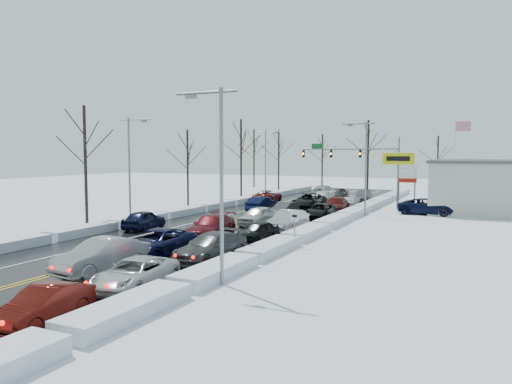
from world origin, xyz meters
The scene contains 45 objects.
ground centered at (0.00, 0.00, 0.00)m, with size 160.00×160.00×0.00m, color silver.
road_surface centered at (0.00, 2.00, 0.01)m, with size 14.00×84.00×0.01m, color black.
snow_bank_left centered at (-7.60, 2.00, 0.00)m, with size 1.70×72.00×0.64m, color white.
snow_bank_right centered at (7.60, 2.00, 0.00)m, with size 1.70×72.00×0.64m, color white.
traffic_signal_mast centered at (3.45, 27.99, 5.48)m, with size 13.28×0.39×8.00m.
tires_plus_sign centered at (10.50, 15.99, 4.99)m, with size 3.20×0.34×6.00m.
used_vehicles_sign centered at (10.50, 22.00, 3.32)m, with size 2.20×0.22×4.65m.
speed_limit_sign centered at (8.20, -8.00, 1.63)m, with size 0.55×0.09×2.35m.
flagpole centered at (15.17, 30.00, 5.93)m, with size 1.87×1.20×10.00m.
streetlight_se centered at (8.30, -18.00, 5.31)m, with size 3.20×0.25×9.00m.
streetlight_ne centered at (8.30, 10.00, 5.31)m, with size 3.20×0.25×9.00m.
streetlight_sw centered at (-8.30, -4.00, 5.31)m, with size 3.20×0.25×9.00m.
streetlight_nw centered at (-8.30, 24.00, 5.31)m, with size 3.20×0.25×9.00m.
tree_left_b centered at (-11.50, -6.00, 6.99)m, with size 4.00×4.00×10.00m.
tree_left_c centered at (-10.50, 8.00, 5.94)m, with size 3.40×3.40×8.50m.
tree_left_d centered at (-11.20, 22.00, 7.33)m, with size 4.20×4.20×10.50m.
tree_left_e centered at (-10.80, 34.00, 6.64)m, with size 3.80×3.80×9.50m.
tree_far_a centered at (-18.00, 40.00, 6.99)m, with size 4.00×4.00×10.00m.
tree_far_b centered at (-6.00, 41.00, 6.29)m, with size 3.60×3.60×9.00m.
tree_far_c centered at (2.00, 39.00, 7.68)m, with size 4.40×4.40×11.00m.
tree_far_d centered at (12.00, 40.50, 5.94)m, with size 3.40×3.40×8.50m.
queued_car_1 centered at (1.87, -18.64, 0.00)m, with size 1.81×5.19×1.71m, color gray.
queued_car_2 centered at (1.91, -14.13, 0.00)m, with size 2.60×5.65×1.57m, color black.
queued_car_3 centered at (1.57, -7.36, 0.00)m, with size 2.25×5.52×1.60m, color #530B13.
queued_car_4 centered at (1.93, -0.35, 0.00)m, with size 1.84×4.57×1.56m, color #BCBCBE.
queued_car_5 centered at (1.73, 6.02, 0.00)m, with size 1.43×4.09×1.35m, color #3F4144.
queued_car_6 centered at (1.91, 12.30, 0.00)m, with size 2.85×6.17×1.72m, color black.
queued_car_7 centered at (1.65, 17.48, 0.00)m, with size 2.11×5.20×1.51m, color silver.
queued_car_8 centered at (1.60, 23.70, 0.00)m, with size 1.90×4.73×1.61m, color #444649.
queued_car_9 centered at (5.38, -25.32, 0.00)m, with size 1.42×4.09×1.35m, color #490D09.
queued_car_10 centered at (5.30, -20.24, 0.00)m, with size 2.23×4.83×1.34m, color #BABBBD.
queued_car_11 centered at (5.44, -13.90, 0.00)m, with size 2.16×5.32×1.55m, color #393B3E.
queued_car_12 centered at (5.20, -7.33, 0.00)m, with size 1.63×4.06×1.38m, color black.
queued_car_13 centered at (5.32, -1.97, 0.00)m, with size 1.67×4.79×1.58m, color #9A9DA2.
queued_car_14 centered at (5.43, 5.76, 0.00)m, with size 2.31×5.01×1.39m, color black.
queued_car_15 centered at (5.24, 11.21, 0.00)m, with size 2.08×5.11×1.48m, color #440D09.
queued_car_16 centered at (5.39, 15.95, 0.00)m, with size 1.60×3.98×1.36m, color silver.
queued_car_17 centered at (5.10, 23.80, 0.00)m, with size 1.52×4.37×1.44m, color #424548.
oncoming_car_0 centered at (-1.84, 8.42, 0.00)m, with size 1.62×4.64×1.53m, color black.
oncoming_car_1 centered at (-5.29, 17.64, 0.00)m, with size 2.41×5.23×1.45m, color #540B0D.
oncoming_car_2 centered at (-1.90, 29.68, 0.00)m, with size 2.02×4.98×1.44m, color silver.
oncoming_car_3 centered at (-5.20, -6.31, 0.00)m, with size 1.81×4.50×1.53m, color black.
parked_car_0 centered at (13.92, 13.18, 0.00)m, with size 2.60×5.64×1.57m, color black.
parked_car_1 centered at (16.90, 16.89, 0.00)m, with size 2.37×5.84×1.69m, color #46494B.
parked_car_2 centered at (15.16, 22.73, 0.00)m, with size 1.63×4.04×1.38m, color black.
Camera 1 is at (19.71, -37.71, 6.11)m, focal length 35.00 mm.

